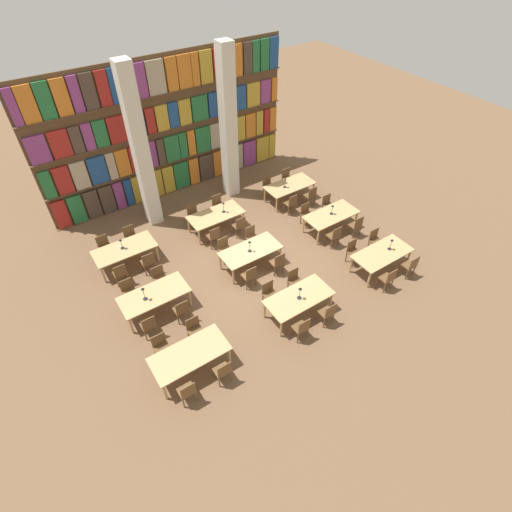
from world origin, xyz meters
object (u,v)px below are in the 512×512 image
object	(u,v)px
reading_table_2	(382,254)
reading_table_4	(250,251)
desk_lamp_0	(300,291)
desk_lamp_1	(391,242)
desk_lamp_6	(223,205)
chair_7	(295,280)
desk_lamp_4	(332,208)
chair_13	(129,291)
chair_32	(291,203)
chair_5	(270,293)
chair_6	(327,312)
pillar_center	(228,126)
chair_33	(268,185)
chair_22	(356,225)
reading_table_1	(299,299)
chair_15	(160,278)
chair_30	(239,225)
chair_9	(353,251)
chair_25	(105,246)
chair_31	(218,205)
chair_10	(410,265)
reading_table_6	(125,250)
reading_table_7	(216,216)
chair_1	(161,347)
chair_17	(225,249)
chair_12	(148,325)
chair_16	(249,275)
chair_27	(131,237)
chair_8	(387,278)
chair_19	(252,237)
chair_23	(328,205)
chair_2	(223,370)
reading_table_5	(331,216)
desk_lamp_2	(143,291)
chair_29	(194,214)
desk_lamp_7	(285,181)
chair_4	(301,327)
chair_28	(214,236)
chair_26	(148,261)
chair_3	(195,330)
chair_24	(120,273)
chair_21	(307,214)
chair_20	(334,235)
chair_0	(187,391)
desk_lamp_3	(250,244)
desk_lamp_5	(121,242)
reading_table_8	(290,186)

from	to	relation	value
reading_table_2	reading_table_4	distance (m)	4.43
desk_lamp_0	desk_lamp_1	size ratio (longest dim) A/B	1.04
reading_table_2	desk_lamp_6	world-z (taller)	desk_lamp_6
chair_7	desk_lamp_4	distance (m)	3.61
chair_13	chair_32	xyz separation A→B (m)	(7.07, 0.94, 0.00)
chair_5	chair_6	world-z (taller)	same
pillar_center	chair_33	world-z (taller)	pillar_center
chair_22	reading_table_1	bearing A→B (deg)	-156.69
chair_15	chair_30	distance (m)	3.67
chair_9	chair_25	xyz separation A→B (m)	(-7.08, 5.02, 0.00)
chair_31	chair_9	bearing A→B (deg)	117.01
reading_table_2	chair_10	distance (m)	0.97
reading_table_2	desk_lamp_6	size ratio (longest dim) A/B	4.64
chair_25	desk_lamp_6	bearing A→B (deg)	168.57
reading_table_6	reading_table_7	world-z (taller)	same
chair_7	desk_lamp_6	bearing A→B (deg)	-87.32
reading_table_6	chair_30	world-z (taller)	chair_30
chair_1	reading_table_7	xyz separation A→B (m)	(4.06, 4.12, 0.18)
chair_17	chair_7	bearing A→B (deg)	112.93
chair_12	chair_33	distance (m)	8.15
chair_16	chair_22	xyz separation A→B (m)	(4.72, -0.01, 0.00)
chair_27	reading_table_7	size ratio (longest dim) A/B	0.43
chair_8	chair_10	world-z (taller)	same
chair_19	chair_32	size ratio (longest dim) A/B	1.00
chair_27	chair_23	bearing A→B (deg)	161.19
chair_2	reading_table_5	bearing A→B (deg)	26.33
desk_lamp_2	desk_lamp_6	size ratio (longest dim) A/B	1.11
desk_lamp_1	chair_29	size ratio (longest dim) A/B	0.50
desk_lamp_6	desk_lamp_7	world-z (taller)	desk_lamp_6
chair_4	desk_lamp_1	world-z (taller)	desk_lamp_1
chair_4	chair_16	size ratio (longest dim) A/B	1.00
chair_4	chair_28	xyz separation A→B (m)	(-0.09, 4.95, 0.00)
desk_lamp_0	chair_26	xyz separation A→B (m)	(-3.08, 4.27, -0.56)
chair_15	reading_table_5	size ratio (longest dim) A/B	0.43
chair_3	chair_17	size ratio (longest dim) A/B	1.00
reading_table_5	chair_24	world-z (taller)	chair_24
pillar_center	chair_8	size ratio (longest dim) A/B	6.78
chair_16	chair_21	bearing A→B (deg)	23.07
pillar_center	desk_lamp_0	world-z (taller)	pillar_center
chair_1	chair_30	distance (m)	5.68
chair_3	chair_19	world-z (taller)	same
reading_table_6	reading_table_5	bearing A→B (deg)	-19.00
chair_29	chair_23	bearing A→B (deg)	153.03
reading_table_1	reading_table_7	world-z (taller)	same
desk_lamp_2	chair_20	size ratio (longest dim) A/B	0.56
chair_0	desk_lamp_3	size ratio (longest dim) A/B	1.93
chair_33	chair_30	bearing A→B (deg)	33.42
chair_19	desk_lamp_5	size ratio (longest dim) A/B	2.14
chair_23	reading_table_8	size ratio (longest dim) A/B	0.43
chair_16	chair_17	world-z (taller)	same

